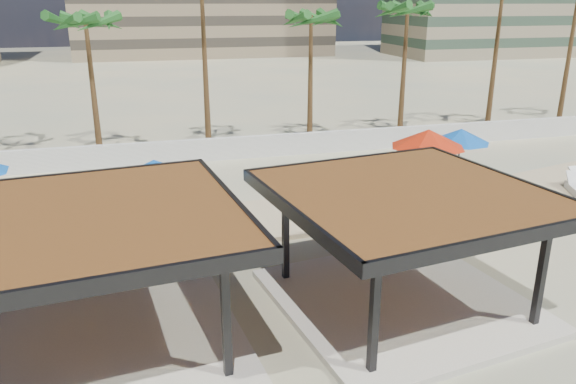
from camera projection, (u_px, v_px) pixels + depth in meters
name	position (u px, v px, depth m)	size (l,w,h in m)	color
ground	(398.00, 297.00, 16.21)	(200.00, 200.00, 0.00)	#CAB786
promenade	(362.00, 202.00, 23.69)	(44.45, 7.97, 0.24)	#C6B284
boundary_wall	(270.00, 146.00, 30.63)	(56.00, 0.30, 1.20)	silver
pavilion_central	(405.00, 237.00, 15.17)	(7.72, 7.72, 3.45)	beige
pavilion_west	(94.00, 268.00, 13.30)	(7.72, 7.72, 3.54)	beige
umbrella_b	(92.00, 188.00, 18.71)	(3.36, 3.36, 2.35)	beige
umbrella_c	(428.00, 139.00, 23.60)	(3.28, 3.28, 2.83)	beige
umbrella_d	(461.00, 136.00, 25.71)	(3.28, 3.28, 2.39)	beige
umbrella_f	(154.00, 168.00, 20.71)	(2.70, 2.70, 2.40)	beige
lounger_a	(6.00, 219.00, 20.94)	(1.49, 2.18, 0.79)	white
lounger_b	(385.00, 181.00, 25.36)	(0.99, 2.21, 0.81)	white
palm_c	(86.00, 26.00, 28.31)	(3.00, 3.00, 7.97)	brown
palm_e	(311.00, 23.00, 31.52)	(3.00, 3.00, 8.00)	brown
palm_f	(407.00, 15.00, 33.04)	(3.00, 3.00, 8.44)	brown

